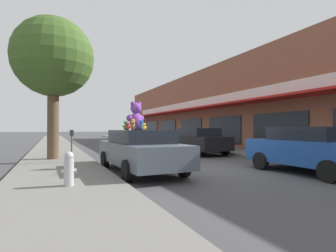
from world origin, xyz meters
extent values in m
plane|color=#424244|center=(0.00, 0.00, 0.00)|extent=(260.00, 260.00, 0.00)
cube|color=slate|center=(-5.08, 0.00, 0.08)|extent=(2.84, 90.00, 0.15)
cube|color=slate|center=(5.08, 0.00, 0.08)|extent=(2.84, 90.00, 0.15)
cube|color=brown|center=(14.45, 10.63, 3.31)|extent=(15.91, 41.17, 6.62)
cube|color=red|center=(5.75, 10.63, 3.15)|extent=(1.50, 34.58, 0.12)
cube|color=silver|center=(6.45, 10.63, 3.70)|extent=(0.08, 32.93, 0.70)
cube|color=black|center=(6.46, 2.91, 1.40)|extent=(0.06, 3.91, 2.00)
cube|color=black|center=(6.46, 8.06, 1.40)|extent=(0.06, 3.91, 2.00)
cube|color=black|center=(6.46, 13.20, 1.40)|extent=(0.06, 3.91, 2.00)
cube|color=black|center=(6.46, 18.35, 1.40)|extent=(0.06, 3.91, 2.00)
cube|color=black|center=(6.46, 23.49, 1.40)|extent=(0.06, 3.91, 2.00)
cube|color=black|center=(6.46, 28.64, 1.40)|extent=(0.06, 3.91, 2.00)
cube|color=#4C5660|center=(-2.59, 0.33, 0.65)|extent=(1.92, 4.73, 0.69)
cube|color=black|center=(-2.59, 0.33, 1.21)|extent=(1.65, 2.62, 0.42)
cylinder|color=black|center=(-3.51, 1.76, 0.31)|extent=(0.22, 0.63, 0.62)
cylinder|color=black|center=(-1.75, 1.81, 0.31)|extent=(0.22, 0.63, 0.62)
cylinder|color=black|center=(-3.44, -1.14, 0.31)|extent=(0.22, 0.63, 0.62)
cylinder|color=black|center=(-1.67, -1.10, 0.31)|extent=(0.22, 0.63, 0.62)
ellipsoid|color=purple|center=(-2.61, 0.74, 1.73)|extent=(0.58, 0.54, 0.62)
sphere|color=purple|center=(-2.61, 0.74, 2.19)|extent=(0.50, 0.50, 0.39)
sphere|color=purple|center=(-2.48, 0.79, 2.34)|extent=(0.21, 0.21, 0.16)
sphere|color=purple|center=(-2.75, 0.70, 2.34)|extent=(0.21, 0.21, 0.16)
sphere|color=#BA67ED|center=(-2.67, 0.90, 2.16)|extent=(0.19, 0.19, 0.15)
sphere|color=purple|center=(-2.39, 0.86, 1.84)|extent=(0.29, 0.29, 0.23)
sphere|color=purple|center=(-2.86, 0.69, 1.84)|extent=(0.29, 0.29, 0.23)
ellipsoid|color=pink|center=(-2.43, 0.37, 1.50)|extent=(0.15, 0.15, 0.15)
sphere|color=pink|center=(-2.43, 0.37, 1.61)|extent=(0.14, 0.14, 0.10)
sphere|color=pink|center=(-2.41, 0.35, 1.65)|extent=(0.06, 0.06, 0.04)
sphere|color=pink|center=(-2.46, 0.40, 1.65)|extent=(0.06, 0.06, 0.04)
sphere|color=#FFA3DA|center=(-2.40, 0.40, 1.60)|extent=(0.05, 0.05, 0.04)
sphere|color=pink|center=(-2.39, 0.33, 1.52)|extent=(0.08, 0.08, 0.06)
sphere|color=pink|center=(-2.47, 0.43, 1.52)|extent=(0.08, 0.08, 0.06)
ellipsoid|color=yellow|center=(-2.84, -0.81, 1.49)|extent=(0.12, 0.10, 0.13)
sphere|color=yellow|center=(-2.84, -0.81, 1.59)|extent=(0.10, 0.10, 0.09)
sphere|color=yellow|center=(-2.81, -0.82, 1.62)|extent=(0.04, 0.04, 0.04)
sphere|color=yellow|center=(-2.87, -0.81, 1.62)|extent=(0.04, 0.04, 0.04)
sphere|color=#FFFF4D|center=(-2.84, -0.78, 1.58)|extent=(0.04, 0.04, 0.03)
sphere|color=yellow|center=(-2.79, -0.82, 1.51)|extent=(0.06, 0.06, 0.05)
sphere|color=yellow|center=(-2.89, -0.80, 1.51)|extent=(0.06, 0.06, 0.05)
ellipsoid|color=olive|center=(-2.97, -0.05, 1.51)|extent=(0.14, 0.12, 0.18)
sphere|color=olive|center=(-2.97, -0.05, 1.64)|extent=(0.11, 0.11, 0.11)
sphere|color=olive|center=(-2.93, -0.05, 1.69)|extent=(0.05, 0.05, 0.05)
sphere|color=olive|center=(-3.01, -0.05, 1.69)|extent=(0.05, 0.05, 0.05)
sphere|color=tan|center=(-2.97, -0.01, 1.64)|extent=(0.04, 0.04, 0.04)
sphere|color=olive|center=(-2.90, -0.05, 1.54)|extent=(0.07, 0.07, 0.07)
sphere|color=olive|center=(-3.04, -0.04, 1.54)|extent=(0.07, 0.07, 0.07)
ellipsoid|color=orange|center=(-2.91, 0.11, 1.54)|extent=(0.23, 0.23, 0.23)
sphere|color=orange|center=(-2.91, 0.11, 1.70)|extent=(0.20, 0.20, 0.14)
sphere|color=orange|center=(-2.88, 0.15, 1.76)|extent=(0.09, 0.09, 0.06)
sphere|color=orange|center=(-2.95, 0.07, 1.76)|extent=(0.09, 0.09, 0.06)
sphere|color=#FFBA41|center=(-2.96, 0.15, 1.70)|extent=(0.08, 0.08, 0.06)
sphere|color=orange|center=(-2.86, 0.19, 1.58)|extent=(0.12, 0.12, 0.08)
sphere|color=orange|center=(-2.98, 0.05, 1.58)|extent=(0.12, 0.12, 0.08)
ellipsoid|color=green|center=(-2.96, 0.85, 1.52)|extent=(0.16, 0.13, 0.19)
sphere|color=green|center=(-2.96, 0.85, 1.66)|extent=(0.13, 0.13, 0.12)
sphere|color=green|center=(-2.91, 0.85, 1.71)|extent=(0.05, 0.05, 0.05)
sphere|color=green|center=(-3.00, 0.84, 1.71)|extent=(0.05, 0.05, 0.05)
sphere|color=#5ADA6D|center=(-2.96, 0.90, 1.65)|extent=(0.05, 0.05, 0.05)
sphere|color=green|center=(-2.88, 0.86, 1.55)|extent=(0.08, 0.08, 0.07)
sphere|color=green|center=(-3.04, 0.85, 1.55)|extent=(0.08, 0.08, 0.07)
ellipsoid|color=black|center=(-2.28, 1.41, 1.54)|extent=(0.20, 0.18, 0.24)
sphere|color=black|center=(-2.28, 1.41, 1.71)|extent=(0.17, 0.17, 0.15)
sphere|color=black|center=(-2.23, 1.41, 1.77)|extent=(0.07, 0.07, 0.06)
sphere|color=black|center=(-2.33, 1.42, 1.77)|extent=(0.07, 0.07, 0.06)
sphere|color=#3A3A3D|center=(-2.27, 1.48, 1.70)|extent=(0.06, 0.06, 0.06)
sphere|color=black|center=(-2.18, 1.41, 1.58)|extent=(0.10, 0.10, 0.09)
sphere|color=black|center=(-2.37, 1.44, 1.58)|extent=(0.10, 0.10, 0.09)
ellipsoid|color=blue|center=(-2.69, -0.08, 1.53)|extent=(0.21, 0.21, 0.21)
sphere|color=blue|center=(-2.69, -0.08, 1.68)|extent=(0.19, 0.19, 0.13)
sphere|color=blue|center=(-2.65, -0.11, 1.73)|extent=(0.08, 0.08, 0.06)
sphere|color=blue|center=(-2.73, -0.05, 1.73)|extent=(0.08, 0.08, 0.06)
sphere|color=#548DFF|center=(-2.65, -0.04, 1.67)|extent=(0.07, 0.07, 0.05)
sphere|color=blue|center=(-2.61, -0.12, 1.56)|extent=(0.11, 0.11, 0.08)
sphere|color=blue|center=(-2.75, -0.02, 1.56)|extent=(0.11, 0.11, 0.08)
ellipsoid|color=red|center=(-3.20, -0.33, 1.50)|extent=(0.15, 0.15, 0.15)
sphere|color=red|center=(-3.20, -0.33, 1.60)|extent=(0.13, 0.13, 0.09)
sphere|color=red|center=(-3.18, -0.36, 1.64)|extent=(0.06, 0.06, 0.04)
sphere|color=red|center=(-3.23, -0.31, 1.64)|extent=(0.06, 0.06, 0.04)
sphere|color=#FF4741|center=(-3.17, -0.31, 1.60)|extent=(0.05, 0.05, 0.04)
sphere|color=red|center=(-3.15, -0.37, 1.52)|extent=(0.08, 0.08, 0.05)
sphere|color=red|center=(-3.24, -0.29, 1.52)|extent=(0.08, 0.08, 0.05)
cube|color=#1E4793|center=(2.46, -2.17, 0.70)|extent=(1.89, 4.09, 0.77)
cube|color=black|center=(2.46, -2.17, 1.31)|extent=(1.66, 2.25, 0.45)
cylinder|color=black|center=(1.54, -0.90, 0.31)|extent=(0.20, 0.62, 0.62)
cylinder|color=black|center=(3.39, -0.90, 0.31)|extent=(0.20, 0.62, 0.62)
cylinder|color=black|center=(1.54, -3.44, 0.31)|extent=(0.20, 0.62, 0.62)
cube|color=black|center=(2.46, 5.00, 0.68)|extent=(1.84, 4.23, 0.73)
cube|color=black|center=(2.46, 5.00, 1.27)|extent=(1.62, 2.29, 0.46)
cylinder|color=black|center=(1.56, 6.31, 0.31)|extent=(0.20, 0.62, 0.62)
cylinder|color=black|center=(3.36, 6.31, 0.31)|extent=(0.20, 0.62, 0.62)
cylinder|color=black|center=(1.56, 3.69, 0.31)|extent=(0.20, 0.62, 0.62)
cylinder|color=black|center=(3.36, 3.69, 0.31)|extent=(0.20, 0.62, 0.62)
cylinder|color=brown|center=(-5.28, 4.38, 1.65)|extent=(0.48, 0.48, 3.00)
sphere|color=#3D5B23|center=(-5.28, 4.38, 4.63)|extent=(3.47, 3.47, 3.47)
cylinder|color=#B2B2B7|center=(-4.97, -1.68, 0.46)|extent=(0.22, 0.22, 0.62)
sphere|color=#B2B2B7|center=(-4.97, -1.68, 0.84)|extent=(0.21, 0.21, 0.21)
cylinder|color=#B2B2B7|center=(-5.08, -1.68, 0.49)|extent=(0.10, 0.09, 0.09)
cylinder|color=#B2B2B7|center=(-4.85, -1.68, 0.49)|extent=(0.10, 0.09, 0.09)
cylinder|color=#4C4C51|center=(-4.62, 2.71, 0.68)|extent=(0.06, 0.06, 1.05)
cube|color=#2D2D33|center=(-4.62, 2.71, 1.31)|extent=(0.14, 0.10, 0.22)
camera|label=1|loc=(-5.34, -8.14, 1.46)|focal=28.00mm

